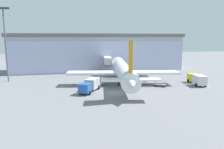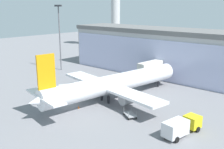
# 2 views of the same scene
# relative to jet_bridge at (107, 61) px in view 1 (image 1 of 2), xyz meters

# --- Properties ---
(ground) EXTENTS (240.00, 240.00, 0.00)m
(ground) POSITION_rel_jet_bridge_xyz_m (-1.83, -26.30, -4.18)
(ground) COLOR slate
(terminal_building) EXTENTS (61.58, 16.13, 13.02)m
(terminal_building) POSITION_rel_jet_bridge_xyz_m (-1.82, 7.93, 2.33)
(terminal_building) COLOR #A6A6A6
(terminal_building) RESTS_ON ground
(jet_bridge) EXTENTS (2.93, 12.60, 5.55)m
(jet_bridge) POSITION_rel_jet_bridge_xyz_m (0.00, 0.00, 0.00)
(jet_bridge) COLOR silver
(jet_bridge) RESTS_ON ground
(apron_light_mast) EXTENTS (3.20, 0.40, 19.41)m
(apron_light_mast) POSITION_rel_jet_bridge_xyz_m (-28.36, -9.44, 7.29)
(apron_light_mast) COLOR #59595E
(apron_light_mast) RESTS_ON ground
(airplane) EXTENTS (28.07, 36.95, 11.32)m
(airplane) POSITION_rel_jet_bridge_xyz_m (1.39, -17.86, -0.74)
(airplane) COLOR silver
(airplane) RESTS_ON ground
(catering_truck) EXTENTS (5.30, 7.50, 2.65)m
(catering_truck) POSITION_rel_jet_bridge_xyz_m (-7.41, -24.24, -2.71)
(catering_truck) COLOR #2659A5
(catering_truck) RESTS_ON ground
(fuel_truck) EXTENTS (3.31, 7.53, 2.65)m
(fuel_truck) POSITION_rel_jet_bridge_xyz_m (19.57, -22.06, -2.71)
(fuel_truck) COLOR yellow
(fuel_truck) RESTS_ON ground
(baggage_cart) EXTENTS (3.22, 2.72, 1.50)m
(baggage_cart) POSITION_rel_jet_bridge_xyz_m (9.70, -22.24, -3.68)
(baggage_cart) COLOR gray
(baggage_cart) RESTS_ON ground
(safety_cone_nose) EXTENTS (0.36, 0.36, 0.55)m
(safety_cone_nose) POSITION_rel_jet_bridge_xyz_m (-0.03, -25.91, -3.90)
(safety_cone_nose) COLOR orange
(safety_cone_nose) RESTS_ON ground
(safety_cone_wingtip) EXTENTS (0.36, 0.36, 0.55)m
(safety_cone_wingtip) POSITION_rel_jet_bridge_xyz_m (-11.18, -16.94, -3.90)
(safety_cone_wingtip) COLOR orange
(safety_cone_wingtip) RESTS_ON ground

